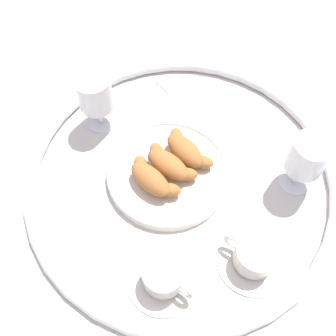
{
  "coord_description": "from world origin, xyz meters",
  "views": [
    {
      "loc": [
        0.31,
        -0.28,
        0.73
      ],
      "look_at": [
        -0.02,
        -0.02,
        0.03
      ],
      "focal_mm": 41.98,
      "sensor_mm": 36.0,
      "label": 1
    }
  ],
  "objects_px": {
    "juice_glass_left": "(307,158)",
    "juice_glass_right": "(95,95)",
    "pastry_plate": "(168,172)",
    "croissant_small": "(169,164)",
    "croissant_extra": "(186,150)",
    "coffee_cup_far": "(164,277)",
    "coffee_cup_near": "(254,257)",
    "croissant_large": "(151,179)",
    "sugar_packet": "(167,83)"
  },
  "relations": [
    {
      "from": "juice_glass_left",
      "to": "juice_glass_right",
      "type": "xyz_separation_m",
      "value": [
        -0.39,
        -0.23,
        -0.0
      ]
    },
    {
      "from": "juice_glass_left",
      "to": "juice_glass_right",
      "type": "relative_size",
      "value": 1.0
    },
    {
      "from": "pastry_plate",
      "to": "croissant_small",
      "type": "height_order",
      "value": "croissant_small"
    },
    {
      "from": "croissant_extra",
      "to": "juice_glass_right",
      "type": "bearing_deg",
      "value": -157.3
    },
    {
      "from": "croissant_small",
      "to": "juice_glass_right",
      "type": "relative_size",
      "value": 0.96
    },
    {
      "from": "coffee_cup_far",
      "to": "juice_glass_right",
      "type": "relative_size",
      "value": 0.97
    },
    {
      "from": "croissant_small",
      "to": "juice_glass_right",
      "type": "height_order",
      "value": "juice_glass_right"
    },
    {
      "from": "croissant_small",
      "to": "juice_glass_left",
      "type": "xyz_separation_m",
      "value": [
        0.18,
        0.2,
        0.05
      ]
    },
    {
      "from": "juice_glass_left",
      "to": "juice_glass_right",
      "type": "height_order",
      "value": "same"
    },
    {
      "from": "croissant_small",
      "to": "coffee_cup_near",
      "type": "bearing_deg",
      "value": 0.79
    },
    {
      "from": "juice_glass_right",
      "to": "croissant_large",
      "type": "bearing_deg",
      "value": -3.65
    },
    {
      "from": "croissant_large",
      "to": "coffee_cup_far",
      "type": "bearing_deg",
      "value": -30.73
    },
    {
      "from": "juice_glass_left",
      "to": "sugar_packet",
      "type": "distance_m",
      "value": 0.4
    },
    {
      "from": "croissant_extra",
      "to": "sugar_packet",
      "type": "bearing_deg",
      "value": 151.9
    },
    {
      "from": "croissant_extra",
      "to": "juice_glass_right",
      "type": "height_order",
      "value": "juice_glass_right"
    },
    {
      "from": "coffee_cup_near",
      "to": "sugar_packet",
      "type": "height_order",
      "value": "coffee_cup_near"
    },
    {
      "from": "pastry_plate",
      "to": "coffee_cup_far",
      "type": "distance_m",
      "value": 0.23
    },
    {
      "from": "croissant_extra",
      "to": "sugar_packet",
      "type": "distance_m",
      "value": 0.23
    },
    {
      "from": "pastry_plate",
      "to": "sugar_packet",
      "type": "height_order",
      "value": "pastry_plate"
    },
    {
      "from": "croissant_extra",
      "to": "pastry_plate",
      "type": "bearing_deg",
      "value": -84.32
    },
    {
      "from": "croissant_small",
      "to": "sugar_packet",
      "type": "bearing_deg",
      "value": 142.62
    },
    {
      "from": "croissant_large",
      "to": "sugar_packet",
      "type": "bearing_deg",
      "value": 135.59
    },
    {
      "from": "croissant_small",
      "to": "croissant_extra",
      "type": "distance_m",
      "value": 0.05
    },
    {
      "from": "coffee_cup_near",
      "to": "coffee_cup_far",
      "type": "height_order",
      "value": "same"
    },
    {
      "from": "coffee_cup_far",
      "to": "juice_glass_left",
      "type": "height_order",
      "value": "juice_glass_left"
    },
    {
      "from": "croissant_small",
      "to": "sugar_packet",
      "type": "height_order",
      "value": "croissant_small"
    },
    {
      "from": "coffee_cup_near",
      "to": "juice_glass_left",
      "type": "bearing_deg",
      "value": 109.07
    },
    {
      "from": "croissant_extra",
      "to": "coffee_cup_near",
      "type": "relative_size",
      "value": 1.01
    },
    {
      "from": "croissant_extra",
      "to": "coffee_cup_far",
      "type": "xyz_separation_m",
      "value": [
        0.18,
        -0.2,
        -0.02
      ]
    },
    {
      "from": "croissant_extra",
      "to": "juice_glass_left",
      "type": "distance_m",
      "value": 0.24
    },
    {
      "from": "pastry_plate",
      "to": "croissant_small",
      "type": "relative_size",
      "value": 1.95
    },
    {
      "from": "coffee_cup_far",
      "to": "juice_glass_right",
      "type": "height_order",
      "value": "juice_glass_right"
    },
    {
      "from": "croissant_extra",
      "to": "coffee_cup_near",
      "type": "xyz_separation_m",
      "value": [
        0.25,
        -0.05,
        -0.02
      ]
    },
    {
      "from": "sugar_packet",
      "to": "coffee_cup_far",
      "type": "bearing_deg",
      "value": -40.86
    },
    {
      "from": "croissant_large",
      "to": "juice_glass_left",
      "type": "height_order",
      "value": "juice_glass_left"
    },
    {
      "from": "coffee_cup_near",
      "to": "croissant_large",
      "type": "bearing_deg",
      "value": -167.64
    },
    {
      "from": "coffee_cup_near",
      "to": "juice_glass_left",
      "type": "xyz_separation_m",
      "value": [
        -0.07,
        0.19,
        0.07
      ]
    },
    {
      "from": "croissant_small",
      "to": "sugar_packet",
      "type": "xyz_separation_m",
      "value": [
        -0.21,
        0.16,
        -0.04
      ]
    },
    {
      "from": "croissant_small",
      "to": "juice_glass_left",
      "type": "height_order",
      "value": "juice_glass_left"
    },
    {
      "from": "coffee_cup_far",
      "to": "juice_glass_left",
      "type": "distance_m",
      "value": 0.35
    },
    {
      "from": "pastry_plate",
      "to": "croissant_extra",
      "type": "bearing_deg",
      "value": 95.68
    },
    {
      "from": "coffee_cup_far",
      "to": "sugar_packet",
      "type": "distance_m",
      "value": 0.49
    },
    {
      "from": "croissant_large",
      "to": "coffee_cup_near",
      "type": "relative_size",
      "value": 1.0
    },
    {
      "from": "juice_glass_right",
      "to": "sugar_packet",
      "type": "distance_m",
      "value": 0.21
    },
    {
      "from": "coffee_cup_near",
      "to": "sugar_packet",
      "type": "distance_m",
      "value": 0.48
    },
    {
      "from": "croissant_large",
      "to": "sugar_packet",
      "type": "height_order",
      "value": "croissant_large"
    },
    {
      "from": "croissant_large",
      "to": "croissant_small",
      "type": "relative_size",
      "value": 1.01
    },
    {
      "from": "coffee_cup_near",
      "to": "juice_glass_left",
      "type": "distance_m",
      "value": 0.22
    },
    {
      "from": "pastry_plate",
      "to": "croissant_extra",
      "type": "relative_size",
      "value": 1.91
    },
    {
      "from": "croissant_large",
      "to": "coffee_cup_far",
      "type": "distance_m",
      "value": 0.2
    }
  ]
}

